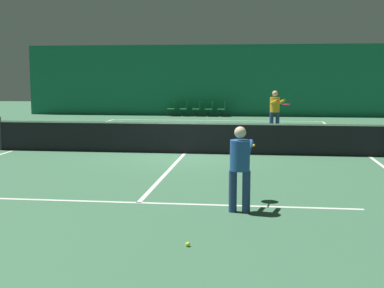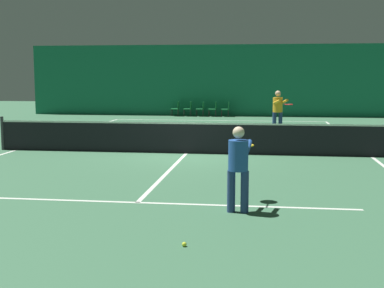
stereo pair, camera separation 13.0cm
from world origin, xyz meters
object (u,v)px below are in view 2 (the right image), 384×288
Objects in this scene: player_near at (239,162)px; courtside_chair_1 at (189,108)px; tennis_net at (186,137)px; tennis_ball at (184,244)px; courtside_chair_2 at (201,108)px; player_far at (278,108)px; courtside_chair_0 at (176,108)px; courtside_chair_4 at (226,108)px; courtside_chair_3 at (214,108)px.

courtside_chair_1 is (-3.89, 21.34, -0.40)m from player_near.
player_near is at bearing -74.31° from tennis_net.
courtside_chair_1 reaches higher than tennis_ball.
courtside_chair_2 reaches higher than tennis_ball.
tennis_net reaches higher than tennis_ball.
courtside_chair_1 is (-4.89, 8.25, -0.53)m from player_far.
player_near reaches higher than courtside_chair_0.
player_far is 9.60m from courtside_chair_1.
player_near reaches higher than tennis_net.
courtside_chair_4 is 23.40m from tennis_ball.
player_near is 2.30m from tennis_ball.
courtside_chair_4 is (-2.71, 8.25, -0.53)m from player_far.
tennis_net is at bearing 4.91° from courtside_chair_2.
courtside_chair_2 is (-1.25, 14.53, -0.03)m from tennis_net.
player_near reaches higher than courtside_chair_3.
player_near is 13.13m from player_far.
player_far is at bearing 30.67° from courtside_chair_1.
tennis_net is 8.95m from tennis_ball.
player_near is 1.80× the size of courtside_chair_3.
player_far is at bearing 1.13° from player_near.
courtside_chair_0 is 12.73× the size of tennis_ball.
player_far is at bearing 26.79° from courtside_chair_2.
tennis_ball is at bearing 2.58° from courtside_chair_4.
courtside_chair_2 is at bearing -176.88° from player_far.
courtside_chair_1 is 1.00× the size of courtside_chair_2.
tennis_net is 14.54m from courtside_chair_3.
player_far is 2.07× the size of courtside_chair_0.
courtside_chair_1 is 0.73m from courtside_chair_2.
tennis_net is 14.29× the size of courtside_chair_1.
tennis_net is 6.94m from player_far.
player_far is at bearing 34.26° from courtside_chair_0.
player_near is at bearing 10.33° from courtside_chair_1.
courtside_chair_2 is at bearing 96.12° from tennis_ball.
player_near is (1.91, -6.82, 0.37)m from tennis_net.
player_far reaches higher than player_near.
courtside_chair_4 is (-1.71, 21.34, -0.40)m from player_near.
courtside_chair_2 is at bearing 13.93° from player_near.
courtside_chair_0 is 1.00× the size of courtside_chair_2.
tennis_net reaches higher than courtside_chair_1.
courtside_chair_0 is at bearing -90.00° from courtside_chair_4.
tennis_ball is (1.78, -23.37, -0.45)m from courtside_chair_3.
tennis_ball is (3.23, -23.37, -0.45)m from courtside_chair_1.
courtside_chair_0 and courtside_chair_2 have the same top height.
player_far is 8.95m from courtside_chair_3.
player_far is 26.36× the size of tennis_ball.
tennis_net is 14.66m from courtside_chair_1.
courtside_chair_4 reaches higher than tennis_ball.
tennis_net reaches higher than courtside_chair_0.
player_far is 9.99m from courtside_chair_0.
tennis_ball is (3.96, -23.37, -0.45)m from courtside_chair_0.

